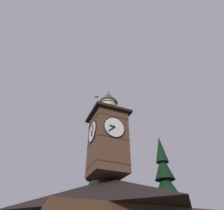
# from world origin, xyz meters

# --- Properties ---
(clock_tower) EXTENTS (3.72, 3.72, 9.22)m
(clock_tower) POSITION_xyz_m (1.77, 0.04, 10.91)
(clock_tower) COLOR brown
(clock_tower) RESTS_ON building_main
(pine_tree_behind) EXTENTS (5.07, 5.07, 12.17)m
(pine_tree_behind) POSITION_xyz_m (1.07, -4.52, 5.43)
(pine_tree_behind) COLOR #473323
(pine_tree_behind) RESTS_ON ground_plane
(pine_tree_aside) EXTENTS (4.93, 4.93, 14.77)m
(pine_tree_aside) POSITION_xyz_m (-7.75, -4.58, 6.52)
(pine_tree_aside) COLOR #473323
(pine_tree_aside) RESTS_ON ground_plane
(moon) EXTENTS (2.17, 2.17, 2.17)m
(moon) POSITION_xyz_m (-11.00, -42.61, 15.40)
(moon) COLOR silver
(flying_bird_high) EXTENTS (0.50, 0.38, 0.14)m
(flying_bird_high) POSITION_xyz_m (1.81, -3.97, 18.50)
(flying_bird_high) COLOR black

